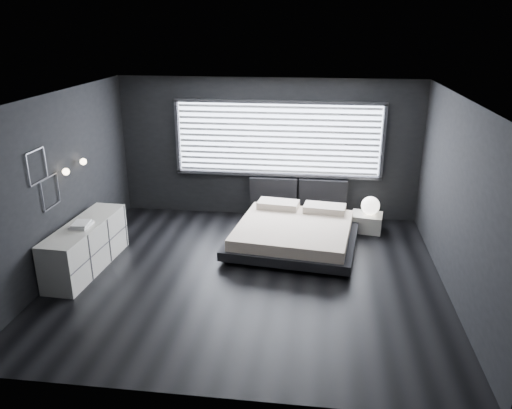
# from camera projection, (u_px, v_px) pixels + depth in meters

# --- Properties ---
(room) EXTENTS (6.04, 6.00, 2.80)m
(room) POSITION_uv_depth(u_px,v_px,m) (249.00, 192.00, 7.43)
(room) COLOR black
(room) RESTS_ON ground
(window) EXTENTS (4.14, 0.09, 1.52)m
(window) POSITION_uv_depth(u_px,v_px,m) (278.00, 139.00, 9.84)
(window) COLOR white
(window) RESTS_ON ground
(headboard) EXTENTS (1.96, 0.16, 0.52)m
(headboard) POSITION_uv_depth(u_px,v_px,m) (298.00, 191.00, 10.09)
(headboard) COLOR black
(headboard) RESTS_ON ground
(sconce_near) EXTENTS (0.18, 0.11, 0.11)m
(sconce_near) POSITION_uv_depth(u_px,v_px,m) (66.00, 172.00, 7.75)
(sconce_near) COLOR silver
(sconce_near) RESTS_ON ground
(sconce_far) EXTENTS (0.18, 0.11, 0.11)m
(sconce_far) POSITION_uv_depth(u_px,v_px,m) (83.00, 162.00, 8.31)
(sconce_far) COLOR silver
(sconce_far) RESTS_ON ground
(wall_art_upper) EXTENTS (0.01, 0.48, 0.48)m
(wall_art_upper) POSITION_uv_depth(u_px,v_px,m) (37.00, 166.00, 7.11)
(wall_art_upper) COLOR #47474C
(wall_art_upper) RESTS_ON ground
(wall_art_lower) EXTENTS (0.01, 0.48, 0.48)m
(wall_art_lower) POSITION_uv_depth(u_px,v_px,m) (51.00, 192.00, 7.51)
(wall_art_lower) COLOR #47474C
(wall_art_lower) RESTS_ON ground
(bed) EXTENTS (2.41, 2.32, 0.56)m
(bed) POSITION_uv_depth(u_px,v_px,m) (294.00, 233.00, 8.88)
(bed) COLOR black
(bed) RESTS_ON ground
(nightstand) EXTENTS (0.64, 0.57, 0.33)m
(nightstand) POSITION_uv_depth(u_px,v_px,m) (366.00, 222.00, 9.59)
(nightstand) COLOR beige
(nightstand) RESTS_ON ground
(orb_lamp) EXTENTS (0.35, 0.35, 0.35)m
(orb_lamp) POSITION_uv_depth(u_px,v_px,m) (370.00, 206.00, 9.47)
(orb_lamp) COLOR white
(orb_lamp) RESTS_ON nightstand
(dresser) EXTENTS (0.64, 1.96, 0.77)m
(dresser) POSITION_uv_depth(u_px,v_px,m) (86.00, 246.00, 8.04)
(dresser) COLOR beige
(dresser) RESTS_ON ground
(book_stack) EXTENTS (0.28, 0.37, 0.07)m
(book_stack) POSITION_uv_depth(u_px,v_px,m) (81.00, 225.00, 7.80)
(book_stack) COLOR white
(book_stack) RESTS_ON dresser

